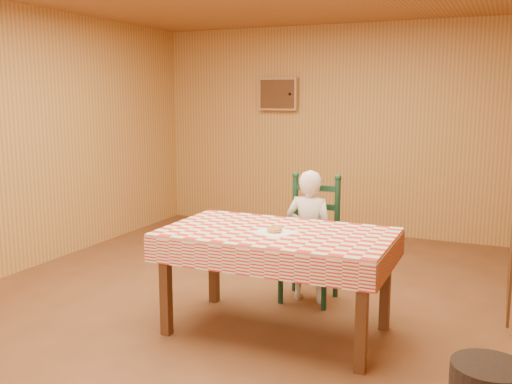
# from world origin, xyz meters

# --- Properties ---
(ground) EXTENTS (6.00, 6.00, 0.00)m
(ground) POSITION_xyz_m (0.00, 0.00, 0.00)
(ground) COLOR brown
(ground) RESTS_ON ground
(cabin_walls) EXTENTS (5.10, 6.05, 2.65)m
(cabin_walls) POSITION_xyz_m (-0.00, 0.53, 1.83)
(cabin_walls) COLOR #BE8944
(cabin_walls) RESTS_ON ground
(dining_table) EXTENTS (1.66, 0.96, 0.77)m
(dining_table) POSITION_xyz_m (0.39, -0.30, 0.69)
(dining_table) COLOR #4F2C15
(dining_table) RESTS_ON ground
(ladder_chair) EXTENTS (0.44, 0.40, 1.08)m
(ladder_chair) POSITION_xyz_m (0.39, 0.49, 0.50)
(ladder_chair) COLOR black
(ladder_chair) RESTS_ON ground
(seated_child) EXTENTS (0.41, 0.27, 1.12)m
(seated_child) POSITION_xyz_m (0.39, 0.43, 0.56)
(seated_child) COLOR silver
(seated_child) RESTS_ON ground
(napkin) EXTENTS (0.34, 0.34, 0.00)m
(napkin) POSITION_xyz_m (0.39, -0.35, 0.77)
(napkin) COLOR white
(napkin) RESTS_ON dining_table
(donut) EXTENTS (0.14, 0.14, 0.04)m
(donut) POSITION_xyz_m (0.39, -0.35, 0.79)
(donut) COLOR #C88948
(donut) RESTS_ON napkin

